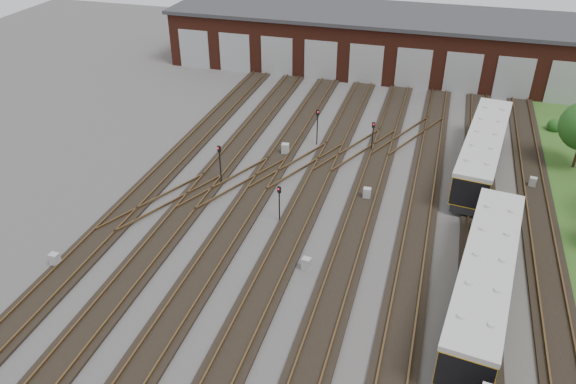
# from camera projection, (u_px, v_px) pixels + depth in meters

# --- Properties ---
(ground) EXTENTS (120.00, 120.00, 0.00)m
(ground) POSITION_uv_depth(u_px,v_px,m) (301.00, 287.00, 32.90)
(ground) COLOR #464341
(ground) RESTS_ON ground
(track_network) EXTENTS (30.40, 70.00, 0.33)m
(track_network) POSITION_uv_depth(u_px,v_px,m) (301.00, 279.00, 33.37)
(track_network) COLOR black
(track_network) RESTS_ON ground
(maintenance_shed) EXTENTS (51.00, 12.50, 6.35)m
(maintenance_shed) POSITION_uv_depth(u_px,v_px,m) (393.00, 42.00, 63.95)
(maintenance_shed) COLOR #4B1D12
(maintenance_shed) RESTS_ON ground
(metro_train) EXTENTS (4.51, 46.91, 3.04)m
(metro_train) POSITION_uv_depth(u_px,v_px,m) (484.00, 279.00, 30.63)
(metro_train) COLOR black
(metro_train) RESTS_ON ground
(signal_mast_0) EXTENTS (0.29, 0.28, 3.21)m
(signal_mast_0) POSITION_uv_depth(u_px,v_px,m) (220.00, 160.00, 42.05)
(signal_mast_0) COLOR black
(signal_mast_0) RESTS_ON ground
(signal_mast_1) EXTENTS (0.28, 0.27, 3.24)m
(signal_mast_1) POSITION_uv_depth(u_px,v_px,m) (317.00, 123.00, 47.73)
(signal_mast_1) COLOR black
(signal_mast_1) RESTS_ON ground
(signal_mast_2) EXTENTS (0.26, 0.25, 2.74)m
(signal_mast_2) POSITION_uv_depth(u_px,v_px,m) (279.00, 199.00, 37.86)
(signal_mast_2) COLOR black
(signal_mast_2) RESTS_ON ground
(signal_mast_3) EXTENTS (0.27, 0.25, 2.76)m
(signal_mast_3) POSITION_uv_depth(u_px,v_px,m) (373.00, 133.00, 46.61)
(signal_mast_3) COLOR black
(signal_mast_3) RESTS_ON ground
(relay_cabinet_0) EXTENTS (0.59, 0.50, 0.93)m
(relay_cabinet_0) POSITION_uv_depth(u_px,v_px,m) (55.00, 260.00, 34.34)
(relay_cabinet_0) COLOR #9DA0A2
(relay_cabinet_0) RESTS_ON ground
(relay_cabinet_1) EXTENTS (0.67, 0.58, 1.01)m
(relay_cabinet_1) POSITION_uv_depth(u_px,v_px,m) (285.00, 149.00, 46.91)
(relay_cabinet_1) COLOR #9DA0A2
(relay_cabinet_1) RESTS_ON ground
(relay_cabinet_2) EXTENTS (0.57, 0.50, 0.86)m
(relay_cabinet_2) POSITION_uv_depth(u_px,v_px,m) (306.00, 264.00, 34.06)
(relay_cabinet_2) COLOR #9DA0A2
(relay_cabinet_2) RESTS_ON ground
(relay_cabinet_3) EXTENTS (0.58, 0.49, 0.92)m
(relay_cabinet_3) POSITION_uv_depth(u_px,v_px,m) (367.00, 194.00, 40.95)
(relay_cabinet_3) COLOR #9DA0A2
(relay_cabinet_3) RESTS_ON ground
(relay_cabinet_4) EXTENTS (0.59, 0.52, 0.87)m
(relay_cabinet_4) POSITION_uv_depth(u_px,v_px,m) (532.00, 183.00, 42.36)
(relay_cabinet_4) COLOR #9DA0A2
(relay_cabinet_4) RESTS_ON ground
(bush_1) EXTENTS (1.27, 1.27, 1.27)m
(bush_1) POSITION_uv_depth(u_px,v_px,m) (555.00, 124.00, 50.90)
(bush_1) COLOR #124012
(bush_1) RESTS_ON ground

